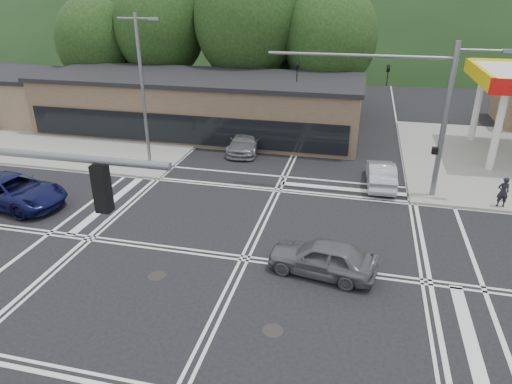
% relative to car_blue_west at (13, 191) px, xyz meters
% --- Properties ---
extents(ground, '(120.00, 120.00, 0.00)m').
position_rel_car_blue_west_xyz_m(ground, '(12.80, -2.20, -0.79)').
color(ground, black).
rests_on(ground, ground).
extents(sidewalk_nw, '(16.00, 16.00, 0.15)m').
position_rel_car_blue_west_xyz_m(sidewalk_nw, '(-2.20, 12.80, -0.72)').
color(sidewalk_nw, gray).
rests_on(sidewalk_nw, ground).
extents(commercial_row, '(24.00, 8.00, 4.00)m').
position_rel_car_blue_west_xyz_m(commercial_row, '(4.80, 14.80, 1.21)').
color(commercial_row, brown).
rests_on(commercial_row, ground).
extents(commercial_nw, '(8.00, 7.00, 3.60)m').
position_rel_car_blue_west_xyz_m(commercial_nw, '(-11.20, 14.80, 1.01)').
color(commercial_nw, '#846B4F').
rests_on(commercial_nw, ground).
extents(hill_north, '(252.00, 126.00, 140.00)m').
position_rel_car_blue_west_xyz_m(hill_north, '(12.80, 87.80, -0.79)').
color(hill_north, '#1A3216').
rests_on(hill_north, ground).
extents(tree_n_a, '(8.00, 8.00, 11.75)m').
position_rel_car_blue_west_xyz_m(tree_n_a, '(-1.20, 21.80, 6.35)').
color(tree_n_a, '#382619').
rests_on(tree_n_a, ground).
extents(tree_n_b, '(9.00, 9.00, 12.98)m').
position_rel_car_blue_west_xyz_m(tree_n_b, '(6.80, 21.80, 7.00)').
color(tree_n_b, '#382619').
rests_on(tree_n_b, ground).
extents(tree_n_c, '(7.60, 7.60, 10.87)m').
position_rel_car_blue_west_xyz_m(tree_n_c, '(13.80, 21.80, 5.70)').
color(tree_n_c, '#382619').
rests_on(tree_n_c, ground).
extents(tree_n_d, '(6.80, 6.80, 9.76)m').
position_rel_car_blue_west_xyz_m(tree_n_d, '(-7.20, 20.80, 5.05)').
color(tree_n_d, '#382619').
rests_on(tree_n_d, ground).
extents(tree_n_e, '(8.40, 8.40, 11.98)m').
position_rel_car_blue_west_xyz_m(tree_n_e, '(10.80, 25.80, 6.35)').
color(tree_n_e, '#382619').
rests_on(tree_n_e, ground).
extents(streetlight_nw, '(2.50, 0.25, 9.00)m').
position_rel_car_blue_west_xyz_m(streetlight_nw, '(4.36, 6.80, 4.26)').
color(streetlight_nw, slate).
rests_on(streetlight_nw, ground).
extents(signal_mast_ne, '(11.65, 0.30, 8.00)m').
position_rel_car_blue_west_xyz_m(signal_mast_ne, '(19.75, 6.00, 4.28)').
color(signal_mast_ne, slate).
rests_on(signal_mast_ne, ground).
extents(car_blue_west, '(6.03, 3.43, 1.59)m').
position_rel_car_blue_west_xyz_m(car_blue_west, '(0.00, 0.00, 0.00)').
color(car_blue_west, '#0D103C').
rests_on(car_blue_west, ground).
extents(car_grey_center, '(4.41, 2.34, 1.43)m').
position_rel_car_blue_west_xyz_m(car_grey_center, '(15.98, -2.50, -0.08)').
color(car_grey_center, '#5A5C5F').
rests_on(car_grey_center, ground).
extents(car_queue_a, '(1.69, 4.28, 1.39)m').
position_rel_car_blue_west_xyz_m(car_queue_a, '(18.30, 7.00, -0.10)').
color(car_queue_a, '#A9ACB0').
rests_on(car_queue_a, ground).
extents(car_queue_b, '(1.68, 4.03, 1.36)m').
position_rel_car_blue_west_xyz_m(car_queue_b, '(13.80, 13.12, -0.11)').
color(car_queue_b, silver).
rests_on(car_queue_b, ground).
extents(car_northbound, '(2.26, 4.93, 1.40)m').
position_rel_car_blue_west_xyz_m(car_northbound, '(9.40, 11.09, -0.09)').
color(car_northbound, slate).
rests_on(car_northbound, ground).
extents(pedestrian, '(0.61, 0.43, 1.58)m').
position_rel_car_blue_west_xyz_m(pedestrian, '(24.17, 5.30, 0.15)').
color(pedestrian, black).
rests_on(pedestrian, sidewalk_ne).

